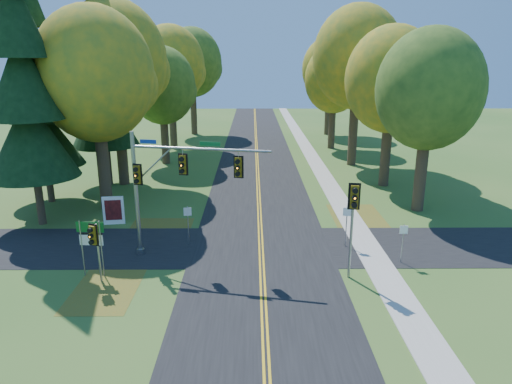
{
  "coord_description": "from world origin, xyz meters",
  "views": [
    {
      "loc": [
        -0.48,
        -22.72,
        10.54
      ],
      "look_at": [
        -0.29,
        2.46,
        3.2
      ],
      "focal_mm": 32.0,
      "sensor_mm": 36.0,
      "label": 1
    }
  ],
  "objects_px": {
    "traffic_mast": "(168,179)",
    "info_kiosk": "(114,210)",
    "route_sign_cluster": "(91,237)",
    "east_signal_pole": "(353,207)"
  },
  "relations": [
    {
      "from": "traffic_mast",
      "to": "info_kiosk",
      "type": "relative_size",
      "value": 3.97
    },
    {
      "from": "traffic_mast",
      "to": "info_kiosk",
      "type": "xyz_separation_m",
      "value": [
        -4.71,
        5.3,
        -3.52
      ]
    },
    {
      "from": "east_signal_pole",
      "to": "info_kiosk",
      "type": "xyz_separation_m",
      "value": [
        -14.0,
        8.07,
        -2.84
      ]
    },
    {
      "from": "route_sign_cluster",
      "to": "info_kiosk",
      "type": "relative_size",
      "value": 1.57
    },
    {
      "from": "east_signal_pole",
      "to": "route_sign_cluster",
      "type": "height_order",
      "value": "east_signal_pole"
    },
    {
      "from": "info_kiosk",
      "to": "route_sign_cluster",
      "type": "bearing_deg",
      "value": -88.54
    },
    {
      "from": "traffic_mast",
      "to": "route_sign_cluster",
      "type": "relative_size",
      "value": 2.53
    },
    {
      "from": "traffic_mast",
      "to": "info_kiosk",
      "type": "height_order",
      "value": "traffic_mast"
    },
    {
      "from": "route_sign_cluster",
      "to": "info_kiosk",
      "type": "height_order",
      "value": "route_sign_cluster"
    },
    {
      "from": "traffic_mast",
      "to": "info_kiosk",
      "type": "distance_m",
      "value": 7.91
    }
  ]
}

